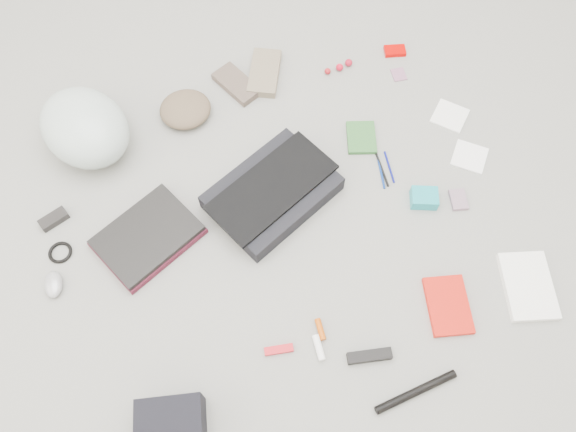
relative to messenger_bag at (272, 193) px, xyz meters
name	(u,v)px	position (x,y,z in m)	size (l,w,h in m)	color
ground_plane	(288,223)	(0.01, -0.11, -0.03)	(4.00, 4.00, 0.00)	gray
messenger_bag	(272,193)	(0.00, 0.00, 0.00)	(0.40, 0.29, 0.07)	black
bag_flap	(272,187)	(0.00, 0.00, 0.04)	(0.43, 0.20, 0.01)	black
laptop_sleeve	(148,238)	(-0.44, 0.01, -0.02)	(0.31, 0.24, 0.02)	#531727
laptop	(147,235)	(-0.44, 0.01, 0.00)	(0.31, 0.22, 0.02)	black
bike_helmet	(85,128)	(-0.52, 0.44, 0.07)	(0.28, 0.35, 0.21)	silver
beanie	(185,109)	(-0.17, 0.44, 0.00)	(0.19, 0.18, 0.07)	brown
mitten_left	(237,84)	(0.05, 0.50, -0.02)	(0.09, 0.19, 0.03)	brown
mitten_right	(264,73)	(0.17, 0.51, -0.02)	(0.11, 0.21, 0.03)	#81725C
power_brick	(54,219)	(-0.71, 0.19, -0.02)	(0.09, 0.04, 0.03)	black
cable_coil	(60,252)	(-0.72, 0.07, -0.03)	(0.08, 0.08, 0.01)	black
mouse	(53,284)	(-0.76, -0.04, -0.02)	(0.06, 0.09, 0.03)	#999AA0
camera_bag	(171,423)	(-0.52, -0.58, 0.02)	(0.18, 0.13, 0.12)	black
multitool	(279,350)	(-0.17, -0.49, -0.03)	(0.09, 0.02, 0.01)	red
toiletry_tube_white	(319,348)	(-0.06, -0.53, -0.02)	(0.02, 0.02, 0.08)	white
toiletry_tube_orange	(320,329)	(-0.03, -0.48, -0.02)	(0.02, 0.02, 0.07)	#BF4B08
u_lock	(369,356)	(0.07, -0.61, -0.02)	(0.13, 0.03, 0.03)	black
bike_pump	(416,392)	(0.15, -0.76, -0.02)	(0.02, 0.02, 0.26)	black
book_red	(448,306)	(0.36, -0.56, -0.02)	(0.13, 0.19, 0.02)	red
book_white	(528,286)	(0.63, -0.60, -0.02)	(0.15, 0.22, 0.02)	white
notepad	(361,138)	(0.38, 0.11, -0.03)	(0.10, 0.14, 0.02)	#2E622C
pen_blue	(381,172)	(0.39, -0.05, -0.03)	(0.01, 0.01, 0.13)	navy
pen_black	(382,169)	(0.40, -0.04, -0.03)	(0.01, 0.01, 0.14)	black
pen_navy	(389,167)	(0.42, -0.04, -0.03)	(0.01, 0.01, 0.13)	navy
accordion_wallet	(424,198)	(0.47, -0.20, -0.01)	(0.09, 0.07, 0.04)	#1CA2B2
card_deck	(458,200)	(0.58, -0.25, -0.03)	(0.05, 0.08, 0.01)	gray
napkin_top	(450,116)	(0.73, 0.07, -0.03)	(0.12, 0.12, 0.01)	white
napkin_bottom	(470,157)	(0.71, -0.11, -0.03)	(0.11, 0.11, 0.01)	white
lollipop_a	(328,71)	(0.39, 0.43, -0.02)	(0.02, 0.02, 0.02)	#A5171D
lollipop_b	(340,67)	(0.44, 0.43, -0.02)	(0.03, 0.03, 0.03)	red
lollipop_c	(349,63)	(0.49, 0.44, -0.02)	(0.03, 0.03, 0.03)	#AA1227
altoids_tin	(395,51)	(0.68, 0.43, -0.03)	(0.08, 0.05, 0.02)	#D10401
stamp_sheet	(399,74)	(0.65, 0.32, -0.03)	(0.05, 0.06, 0.00)	#A06487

